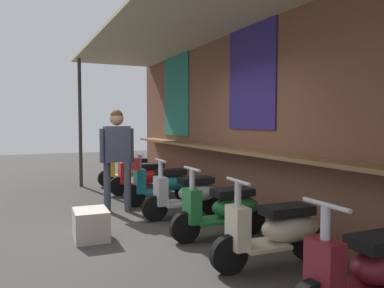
{
  "coord_description": "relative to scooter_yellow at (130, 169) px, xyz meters",
  "views": [
    {
      "loc": [
        4.99,
        -1.45,
        1.56
      ],
      "look_at": [
        -0.66,
        1.18,
        1.19
      ],
      "focal_mm": 35.8,
      "sensor_mm": 36.0,
      "label": 1
    }
  ],
  "objects": [
    {
      "name": "scooter_maroon",
      "position": [
        6.92,
        0.0,
        0.0
      ],
      "size": [
        0.46,
        1.4,
        0.97
      ],
      "rotation": [
        0.0,
        0.0,
        -1.58
      ],
      "color": "maroon",
      "rests_on": "ground_plane"
    },
    {
      "name": "merchandise_crate",
      "position": [
        3.94,
        -1.65,
        -0.19
      ],
      "size": [
        0.56,
        0.46,
        0.4
      ],
      "primitive_type": "cube",
      "rotation": [
        0.0,
        0.0,
        -0.05
      ],
      "color": "#B2A899",
      "rests_on": "ground_plane"
    },
    {
      "name": "market_stall_facade",
      "position": [
        4.02,
        0.79,
        1.43
      ],
      "size": [
        10.41,
        2.28,
        3.31
      ],
      "color": "brown",
      "rests_on": "ground_plane"
    },
    {
      "name": "scooter_silver",
      "position": [
        3.45,
        0.0,
        0.0
      ],
      "size": [
        0.46,
        1.4,
        0.97
      ],
      "rotation": [
        0.0,
        0.0,
        -1.6
      ],
      "color": "#B2B5BA",
      "rests_on": "ground_plane"
    },
    {
      "name": "scooter_green",
      "position": [
        4.6,
        0.0,
        0.0
      ],
      "size": [
        0.46,
        1.4,
        0.97
      ],
      "rotation": [
        0.0,
        0.0,
        -1.58
      ],
      "color": "#237533",
      "rests_on": "ground_plane"
    },
    {
      "name": "scooter_cream",
      "position": [
        5.73,
        -0.0,
        0.0
      ],
      "size": [
        0.48,
        1.4,
        0.97
      ],
      "rotation": [
        0.0,
        0.0,
        -1.63
      ],
      "color": "beige",
      "rests_on": "ground_plane"
    },
    {
      "name": "ground_plane",
      "position": [
        4.02,
        -1.08,
        -0.39
      ],
      "size": [
        29.16,
        29.16,
        0.0
      ],
      "primitive_type": "plane",
      "color": "#383533"
    },
    {
      "name": "scooter_yellow",
      "position": [
        0.0,
        0.0,
        0.0
      ],
      "size": [
        0.47,
        1.4,
        0.97
      ],
      "rotation": [
        0.0,
        0.0,
        -1.62
      ],
      "color": "gold",
      "rests_on": "ground_plane"
    },
    {
      "name": "shopper_with_handbag",
      "position": [
        2.54,
        -0.93,
        0.69
      ],
      "size": [
        0.28,
        0.67,
        1.75
      ],
      "rotation": [
        0.0,
        0.0,
        3.16
      ],
      "color": "#383D4C",
      "rests_on": "ground_plane"
    },
    {
      "name": "scooter_red",
      "position": [
        1.16,
        0.0,
        0.0
      ],
      "size": [
        0.46,
        1.4,
        0.97
      ],
      "rotation": [
        0.0,
        0.0,
        -1.6
      ],
      "color": "red",
      "rests_on": "ground_plane"
    },
    {
      "name": "scooter_teal",
      "position": [
        2.34,
        0.0,
        0.0
      ],
      "size": [
        0.46,
        1.4,
        0.97
      ],
      "rotation": [
        0.0,
        0.0,
        -1.6
      ],
      "color": "#197075",
      "rests_on": "ground_plane"
    }
  ]
}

